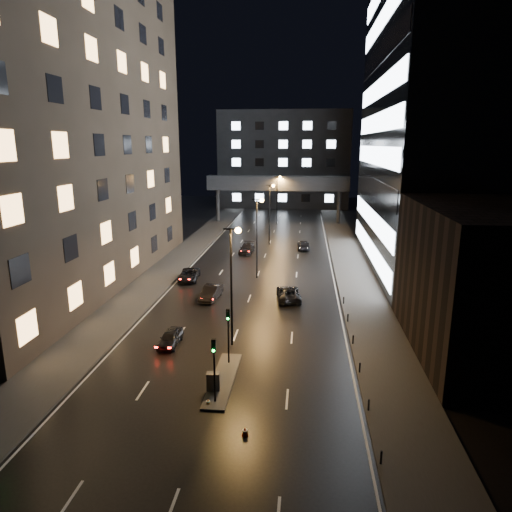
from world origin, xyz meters
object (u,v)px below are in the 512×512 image
object	(u,v)px
car_away_d	(247,248)
car_toward_a	(289,293)
car_away_a	(170,338)
car_away_b	(211,293)
car_toward_b	(303,245)
car_away_c	(189,275)
utility_cabinet	(213,381)

from	to	relation	value
car_away_d	car_toward_a	xyz separation A→B (m)	(7.33, -21.39, 0.00)
car_away_a	car_away_b	size ratio (longest dim) A/B	0.82
car_toward_b	car_away_c	bearing A→B (deg)	51.16
car_away_c	car_away_d	xyz separation A→B (m)	(5.36, 15.34, 0.04)
car_away_c	utility_cabinet	bearing A→B (deg)	-77.06
car_away_a	utility_cabinet	xyz separation A→B (m)	(5.11, -7.01, 0.14)
car_away_d	car_away_a	bearing A→B (deg)	-91.82
car_away_b	car_toward_a	size ratio (longest dim) A/B	0.87
car_away_b	car_toward_a	world-z (taller)	car_away_b
car_toward_a	utility_cabinet	xyz separation A→B (m)	(-4.43, -19.66, 0.05)
car_away_d	car_toward_b	xyz separation A→B (m)	(8.79, 3.60, -0.04)
car_away_d	car_toward_a	bearing A→B (deg)	-69.21
utility_cabinet	car_away_d	bearing A→B (deg)	87.23
car_away_a	car_toward_b	distance (m)	39.22
car_away_b	car_away_c	xyz separation A→B (m)	(-4.21, 6.79, -0.07)
car_away_c	car_toward_b	world-z (taller)	car_away_c
car_away_b	utility_cabinet	xyz separation A→B (m)	(4.05, -18.93, 0.03)
car_toward_a	car_toward_b	bearing A→B (deg)	-100.31
car_toward_b	car_away_d	bearing A→B (deg)	20.21
car_toward_b	utility_cabinet	xyz separation A→B (m)	(-5.89, -44.66, 0.10)
car_away_b	utility_cabinet	world-z (taller)	car_away_b
car_away_a	car_toward_a	world-z (taller)	car_toward_a
car_away_b	car_toward_b	xyz separation A→B (m)	(9.94, 25.73, -0.07)
car_away_b	car_toward_a	bearing A→B (deg)	10.51
car_away_d	car_toward_b	size ratio (longest dim) A/B	1.06
car_toward_b	car_toward_a	bearing A→B (deg)	84.57
car_toward_a	car_toward_b	xyz separation A→B (m)	(1.46, 25.00, -0.05)
utility_cabinet	car_away_c	bearing A→B (deg)	100.99
car_away_d	car_toward_a	distance (m)	22.61
car_away_b	car_away_c	distance (m)	7.99
car_away_a	car_toward_a	distance (m)	15.84
car_away_d	utility_cabinet	xyz separation A→B (m)	(2.90, -41.06, 0.05)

